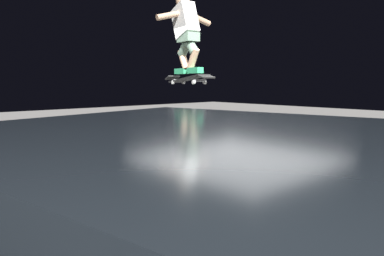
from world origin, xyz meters
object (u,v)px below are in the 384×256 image
at_px(person_sitting_on_ledge, 186,153).
at_px(kicker_ramp, 113,174).
at_px(skater_airborne, 186,30).
at_px(picnic_table_back, 168,140).
at_px(ledge_box_main, 218,182).
at_px(skateboard, 188,79).

bearing_deg(person_sitting_on_ledge, kicker_ramp, 4.07).
xyz_separation_m(person_sitting_on_ledge, kicker_ramp, (1.90, 0.14, -0.66)).
distance_m(skater_airborne, picnic_table_back, 3.14).
relative_size(ledge_box_main, skateboard, 1.72).
bearing_deg(ledge_box_main, person_sitting_on_ledge, 64.67).
bearing_deg(skater_airborne, kicker_ramp, 6.15).
bearing_deg(ledge_box_main, skateboard, 60.57).
relative_size(ledge_box_main, person_sitting_on_ledge, 1.36).
distance_m(skateboard, skater_airborne, 0.69).
height_order(ledge_box_main, skater_airborne, skater_airborne).
distance_m(person_sitting_on_ledge, picnic_table_back, 2.54).
bearing_deg(skater_airborne, skateboard, 170.73).
xyz_separation_m(person_sitting_on_ledge, skater_airborne, (0.07, -0.06, 1.75)).
xyz_separation_m(kicker_ramp, picnic_table_back, (0.25, -1.48, 0.43)).
relative_size(skater_airborne, picnic_table_back, 0.59).
relative_size(skateboard, skater_airborne, 0.93).
relative_size(person_sitting_on_ledge, kicker_ramp, 1.06).
relative_size(skater_airborne, kicker_ramp, 0.90).
relative_size(ledge_box_main, kicker_ramp, 1.44).
relative_size(person_sitting_on_ledge, picnic_table_back, 0.69).
distance_m(ledge_box_main, kicker_ramp, 2.20).
bearing_deg(ledge_box_main, picnic_table_back, -20.84).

